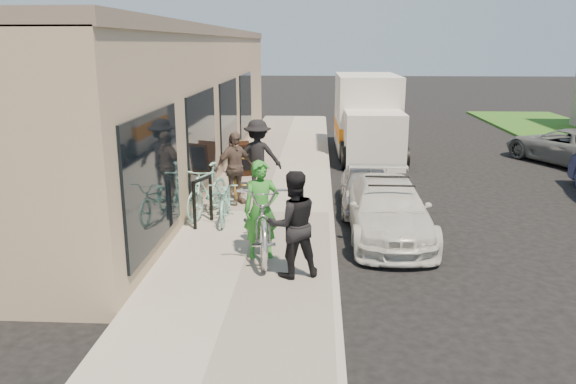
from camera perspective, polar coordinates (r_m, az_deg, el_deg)
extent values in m
plane|color=black|center=(9.72, 7.38, -8.12)|extent=(120.00, 120.00, 0.00)
cube|color=#9F9A8F|center=(12.55, -2.73, -2.30)|extent=(3.00, 34.00, 0.15)
cube|color=#9E9790|center=(12.50, 4.37, -2.45)|extent=(0.12, 34.00, 0.13)
cube|color=tan|center=(17.61, -11.84, 8.77)|extent=(3.50, 20.00, 4.00)
cube|color=#78685B|center=(17.52, -12.21, 15.61)|extent=(3.60, 20.00, 0.25)
cube|color=black|center=(9.59, -13.51, 1.33)|extent=(0.06, 3.00, 2.20)
cube|color=black|center=(13.39, -8.71, 5.34)|extent=(0.06, 3.00, 2.20)
cube|color=black|center=(17.29, -6.04, 7.56)|extent=(0.06, 3.00, 2.20)
cube|color=black|center=(21.22, -4.33, 8.94)|extent=(0.06, 3.00, 2.20)
cylinder|color=black|center=(11.35, -9.50, -1.43)|extent=(0.07, 0.07, 0.96)
cylinder|color=black|center=(11.87, -7.84, -0.64)|extent=(0.07, 0.07, 0.96)
cylinder|color=black|center=(11.49, -8.74, 1.28)|extent=(0.28, 0.63, 0.07)
cube|color=black|center=(15.65, -4.62, 3.22)|extent=(0.62, 0.43, 0.95)
cube|color=black|center=(15.98, -4.91, 3.46)|extent=(0.62, 0.43, 0.95)
cube|color=black|center=(15.60, -4.60, 3.37)|extent=(0.49, 0.31, 0.68)
imported|color=silver|center=(11.41, 10.09, -1.73)|extent=(1.62, 3.90, 1.13)
cylinder|color=black|center=(10.85, 10.49, 0.59)|extent=(0.89, 0.04, 0.04)
cylinder|color=black|center=(11.58, 10.03, 1.50)|extent=(0.89, 0.04, 0.04)
imported|color=#A1A2A6|center=(13.23, 7.99, 0.45)|extent=(1.29, 3.06, 1.03)
cube|color=silver|center=(17.81, 8.72, 5.27)|extent=(1.84, 1.84, 1.72)
cube|color=black|center=(17.75, 8.76, 6.42)|extent=(1.67, 0.08, 0.81)
cube|color=silver|center=(20.40, 7.95, 8.04)|extent=(2.14, 3.83, 2.62)
cube|color=orange|center=(20.48, 7.89, 6.41)|extent=(2.16, 3.85, 0.50)
cylinder|color=black|center=(17.38, 5.84, 3.46)|extent=(0.24, 0.73, 0.72)
cylinder|color=black|center=(17.58, 11.74, 3.36)|extent=(0.24, 0.73, 0.72)
cylinder|color=black|center=(18.35, 5.66, 4.07)|extent=(0.24, 0.73, 0.72)
cylinder|color=black|center=(18.55, 11.26, 3.97)|extent=(0.24, 0.73, 0.72)
cylinder|color=black|center=(21.73, 5.15, 5.77)|extent=(0.24, 0.73, 0.72)
cylinder|color=black|center=(21.89, 9.90, 5.68)|extent=(0.24, 0.73, 0.72)
imported|color=slate|center=(20.18, 26.52, 4.19)|extent=(3.49, 4.59, 1.16)
imported|color=silver|center=(9.96, -2.70, -2.41)|extent=(1.30, 2.67, 1.34)
imported|color=#2F8A2E|center=(9.66, -2.72, -1.81)|extent=(0.70, 0.54, 1.71)
imported|color=black|center=(8.86, 0.49, -3.29)|extent=(1.01, 0.89, 1.73)
imported|color=#85C7B8|center=(12.23, -8.20, 0.18)|extent=(1.01, 1.93, 1.11)
imported|color=#85C7B8|center=(11.88, -6.34, -0.77)|extent=(0.70, 1.72, 0.89)
imported|color=gold|center=(13.86, -5.19, 1.91)|extent=(0.63, 1.80, 1.06)
imported|color=black|center=(14.00, -3.09, 3.66)|extent=(1.19, 0.70, 1.82)
imported|color=brown|center=(12.99, -5.46, 2.43)|extent=(1.02, 0.95, 1.69)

